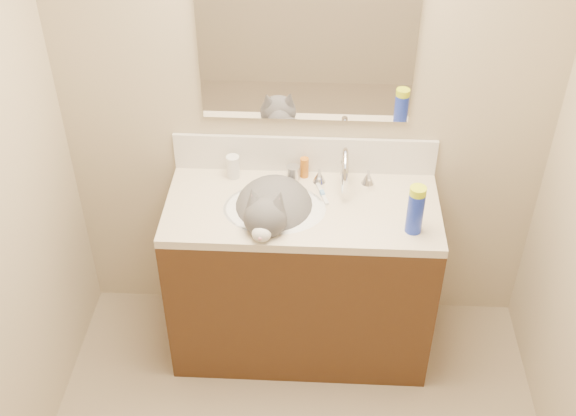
# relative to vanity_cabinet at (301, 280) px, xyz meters

# --- Properties ---
(room_shell) EXTENTS (2.24, 2.54, 2.52)m
(room_shell) POSITION_rel_vanity_cabinet_xyz_m (0.00, -0.97, 1.08)
(room_shell) COLOR tan
(room_shell) RESTS_ON ground
(vanity_cabinet) EXTENTS (1.20, 0.55, 0.82)m
(vanity_cabinet) POSITION_rel_vanity_cabinet_xyz_m (0.00, 0.00, 0.00)
(vanity_cabinet) COLOR #3D2311
(vanity_cabinet) RESTS_ON ground
(counter_slab) EXTENTS (1.20, 0.55, 0.04)m
(counter_slab) POSITION_rel_vanity_cabinet_xyz_m (0.00, 0.00, 0.43)
(counter_slab) COLOR beige
(counter_slab) RESTS_ON vanity_cabinet
(basin) EXTENTS (0.45, 0.36, 0.14)m
(basin) POSITION_rel_vanity_cabinet_xyz_m (-0.12, -0.03, 0.38)
(basin) COLOR white
(basin) RESTS_ON vanity_cabinet
(faucet) EXTENTS (0.28, 0.20, 0.21)m
(faucet) POSITION_rel_vanity_cabinet_xyz_m (0.18, 0.14, 0.54)
(faucet) COLOR silver
(faucet) RESTS_ON counter_slab
(cat) EXTENTS (0.40, 0.50, 0.36)m
(cat) POSITION_rel_vanity_cabinet_xyz_m (-0.13, -0.04, 0.44)
(cat) COLOR #4A484A
(cat) RESTS_ON basin
(backsplash) EXTENTS (1.20, 0.02, 0.18)m
(backsplash) POSITION_rel_vanity_cabinet_xyz_m (0.00, 0.26, 0.54)
(backsplash) COLOR silver
(backsplash) RESTS_ON counter_slab
(mirror) EXTENTS (0.90, 0.02, 0.80)m
(mirror) POSITION_rel_vanity_cabinet_xyz_m (0.00, 0.26, 1.13)
(mirror) COLOR white
(mirror) RESTS_ON room_shell
(pill_bottle) EXTENTS (0.06, 0.06, 0.11)m
(pill_bottle) POSITION_rel_vanity_cabinet_xyz_m (-0.32, 0.20, 0.50)
(pill_bottle) COLOR silver
(pill_bottle) RESTS_ON counter_slab
(pill_label) EXTENTS (0.06, 0.06, 0.04)m
(pill_label) POSITION_rel_vanity_cabinet_xyz_m (-0.32, 0.20, 0.49)
(pill_label) COLOR orange
(pill_label) RESTS_ON pill_bottle
(silver_jar) EXTENTS (0.07, 0.07, 0.07)m
(silver_jar) POSITION_rel_vanity_cabinet_xyz_m (-0.05, 0.19, 0.48)
(silver_jar) COLOR #B7B7BC
(silver_jar) RESTS_ON counter_slab
(amber_bottle) EXTENTS (0.05, 0.05, 0.10)m
(amber_bottle) POSITION_rel_vanity_cabinet_xyz_m (0.00, 0.22, 0.50)
(amber_bottle) COLOR #C06616
(amber_bottle) RESTS_ON counter_slab
(toothbrush) EXTENTS (0.06, 0.15, 0.01)m
(toothbrush) POSITION_rel_vanity_cabinet_xyz_m (0.09, 0.08, 0.46)
(toothbrush) COLOR silver
(toothbrush) RESTS_ON counter_slab
(toothbrush_head) EXTENTS (0.03, 0.04, 0.02)m
(toothbrush_head) POSITION_rel_vanity_cabinet_xyz_m (0.09, 0.08, 0.46)
(toothbrush_head) COLOR #69A1E0
(toothbrush_head) RESTS_ON counter_slab
(spray_can) EXTENTS (0.09, 0.09, 0.19)m
(spray_can) POSITION_rel_vanity_cabinet_xyz_m (0.47, -0.15, 0.54)
(spray_can) COLOR #1A30B8
(spray_can) RESTS_ON counter_slab
(spray_cap) EXTENTS (0.09, 0.09, 0.04)m
(spray_cap) POSITION_rel_vanity_cabinet_xyz_m (0.47, -0.15, 0.65)
(spray_cap) COLOR #C4DB17
(spray_cap) RESTS_ON spray_can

